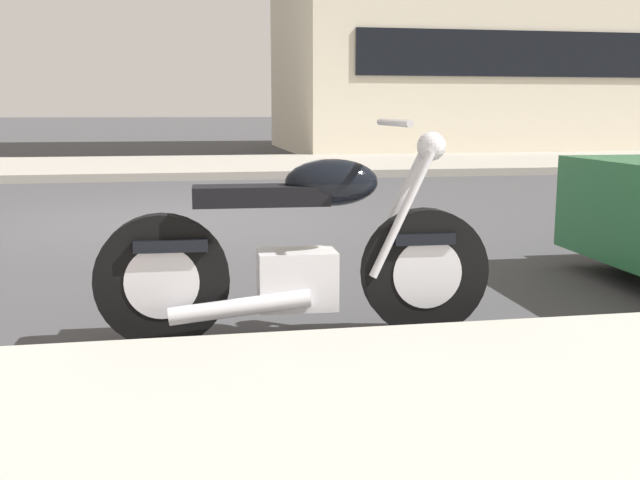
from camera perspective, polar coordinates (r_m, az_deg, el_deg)
The scene contains 3 objects.
ground_plane at distance 8.25m, azimuth -10.57°, elevation 1.48°, with size 260.00×260.00×0.00m, color #3D3D3F.
parking_stall_stripe at distance 4.27m, azimuth -10.58°, elevation -6.27°, with size 0.12×2.20×0.01m, color silver.
parked_motorcycle at distance 3.84m, azimuth -1.49°, elevation -1.24°, with size 2.04×0.62×1.13m.
Camera 1 is at (0.04, -8.17, 1.18)m, focal length 41.98 mm.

